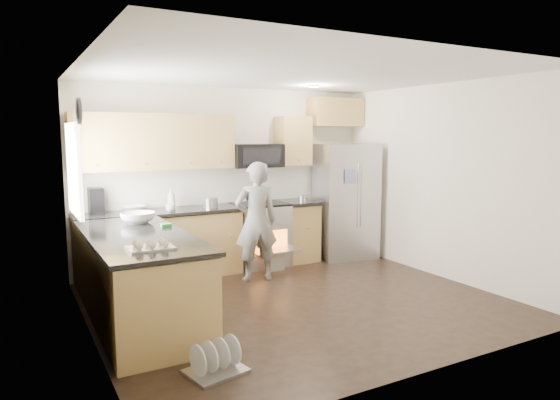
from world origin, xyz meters
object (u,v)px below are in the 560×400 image
stove_range (259,220)px  dish_rack (216,364)px  person (256,221)px  refrigerator (346,201)px

stove_range → dish_rack: stove_range is taller
dish_rack → person: bearing=56.7°
stove_range → refrigerator: bearing=-7.6°
refrigerator → dish_rack: (-3.25, -2.69, -0.82)m
stove_range → person: stove_range is taller
refrigerator → dish_rack: 4.30m
refrigerator → dish_rack: size_ratio=3.45×
person → stove_range: bearing=-111.0°
stove_range → refrigerator: stove_range is taller
person → dish_rack: person is taller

